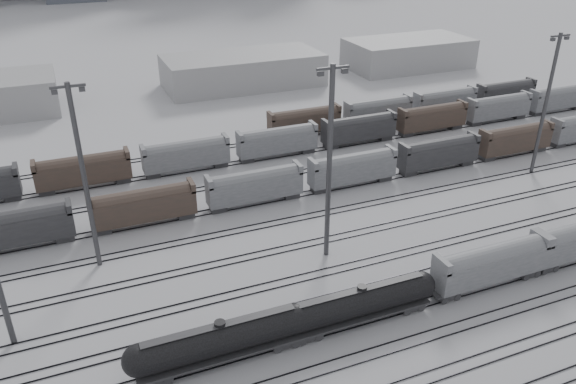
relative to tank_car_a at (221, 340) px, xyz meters
name	(u,v)px	position (x,y,z in m)	size (l,w,h in m)	color
ground	(422,310)	(23.50, -1.00, -2.78)	(900.00, 900.00, 0.00)	silver
tracks	(350,236)	(23.50, 16.50, -2.70)	(220.00, 71.50, 0.16)	black
tank_car_a	(221,340)	(0.00, 0.00, 0.00)	(19.42, 3.24, 4.80)	#262629
tank_car_b	(361,302)	(15.90, 0.00, -0.09)	(18.75, 3.13, 4.63)	#262629
hopper_car_a	(491,262)	(33.54, 0.00, 0.61)	(15.31, 3.04, 5.48)	#262629
light_mast_b	(84,175)	(-9.75, 22.79, 10.01)	(3.86, 0.62, 24.11)	#3D3D3F
light_mast_c	(329,161)	(18.43, 13.77, 10.80)	(4.09, 0.65, 25.59)	#3D3D3F
light_mast_d	(546,102)	(63.08, 23.63, 9.93)	(3.83, 0.61, 23.94)	#3D3D3F
bg_string_near	(352,170)	(31.50, 31.00, 0.02)	(151.00, 3.00, 5.60)	gray
bg_string_mid	(359,130)	(41.50, 47.00, 0.02)	(151.00, 3.00, 5.60)	#262629
bg_string_far	(412,107)	(59.00, 55.00, 0.02)	(66.00, 3.00, 5.60)	#46342C
warehouse_mid	(243,70)	(33.50, 94.00, 1.22)	(40.00, 18.00, 8.00)	#98989A
warehouse_right	(408,53)	(83.50, 94.00, 1.22)	(35.00, 18.00, 8.00)	#98989A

